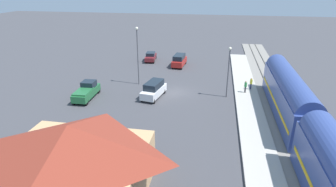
{
  "coord_description": "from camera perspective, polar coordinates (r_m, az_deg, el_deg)",
  "views": [
    {
      "loc": [
        -5.55,
        37.09,
        14.95
      ],
      "look_at": [
        0.51,
        3.14,
        1.0
      ],
      "focal_mm": 29.95,
      "sensor_mm": 36.0,
      "label": 1
    }
  ],
  "objects": [
    {
      "name": "station_building",
      "position": [
        21.43,
        -18.85,
        -12.89
      ],
      "size": [
        10.81,
        9.32,
        5.97
      ],
      "color": "tan",
      "rests_on": "ground"
    },
    {
      "name": "sedan_maroon",
      "position": [
        56.28,
        -3.54,
        7.51
      ],
      "size": [
        2.28,
        4.66,
        1.74
      ],
      "color": "maroon",
      "rests_on": "ground"
    },
    {
      "name": "platform",
      "position": [
        40.18,
        15.74,
        -0.45
      ],
      "size": [
        3.2,
        46.0,
        0.3
      ],
      "color": "#B7B2A8",
      "rests_on": "ground"
    },
    {
      "name": "ground_plane",
      "position": [
        40.37,
        1.49,
        0.28
      ],
      "size": [
        200.0,
        200.0,
        0.0
      ],
      "primitive_type": "plane",
      "color": "#424247"
    },
    {
      "name": "pickup_green",
      "position": [
        39.48,
        -16.23,
        0.46
      ],
      "size": [
        2.17,
        5.47,
        2.14
      ],
      "color": "#236638",
      "rests_on": "ground"
    },
    {
      "name": "light_pole_near_platform",
      "position": [
        38.09,
        12.26,
        5.52
      ],
      "size": [
        0.44,
        0.44,
        6.98
      ],
      "color": "#515156",
      "rests_on": "ground"
    },
    {
      "name": "railway_track",
      "position": [
        40.84,
        21.3,
        -0.89
      ],
      "size": [
        4.8,
        70.0,
        0.3
      ],
      "color": "gray",
      "rests_on": "ground"
    },
    {
      "name": "suv_red",
      "position": [
        52.53,
        2.3,
        6.78
      ],
      "size": [
        2.33,
        5.03,
        2.22
      ],
      "color": "red",
      "rests_on": "ground"
    },
    {
      "name": "pedestrian_on_platform",
      "position": [
        40.57,
        15.5,
        1.51
      ],
      "size": [
        0.36,
        0.36,
        1.71
      ],
      "color": "#333338",
      "rests_on": "platform"
    },
    {
      "name": "light_pole_lot_center",
      "position": [
        42.26,
        -6.22,
        8.85
      ],
      "size": [
        0.44,
        0.44,
        8.74
      ],
      "color": "#515156",
      "rests_on": "ground"
    },
    {
      "name": "pedestrian_waiting_far",
      "position": [
        42.03,
        16.55,
        2.11
      ],
      "size": [
        0.36,
        0.36,
        1.71
      ],
      "color": "#23284C",
      "rests_on": "platform"
    },
    {
      "name": "suv_white",
      "position": [
        38.28,
        -2.92,
        0.86
      ],
      "size": [
        2.81,
        5.17,
        2.22
      ],
      "color": "white",
      "rests_on": "ground"
    }
  ]
}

